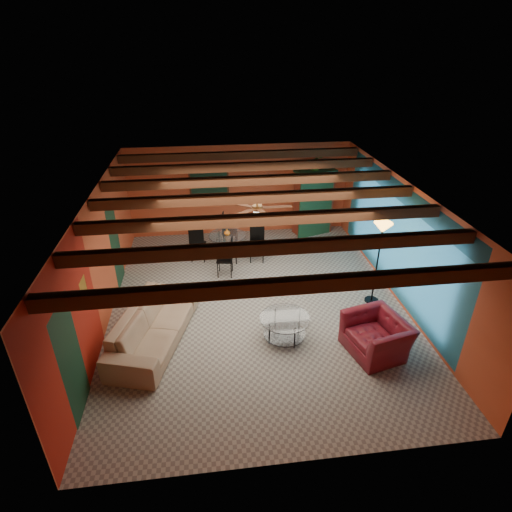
{
  "coord_description": "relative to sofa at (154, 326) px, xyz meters",
  "views": [
    {
      "loc": [
        -1.02,
        -7.75,
        5.46
      ],
      "look_at": [
        0.0,
        0.2,
        1.15
      ],
      "focal_mm": 29.08,
      "sensor_mm": 36.0,
      "label": 1
    }
  ],
  "objects": [
    {
      "name": "room",
      "position": [
        2.19,
        1.12,
        1.98
      ],
      "size": [
        6.52,
        8.01,
        2.71
      ],
      "color": "gray",
      "rests_on": "ground"
    },
    {
      "name": "sofa",
      "position": [
        0.0,
        0.0,
        0.0
      ],
      "size": [
        1.72,
        2.79,
        0.76
      ],
      "primitive_type": "imported",
      "rotation": [
        0.0,
        0.0,
        1.28
      ],
      "color": "#9F8267",
      "rests_on": "ground"
    },
    {
      "name": "armchair",
      "position": [
        4.25,
        -0.84,
        -0.01
      ],
      "size": [
        1.24,
        1.35,
        0.74
      ],
      "primitive_type": "imported",
      "rotation": [
        0.0,
        0.0,
        -1.32
      ],
      "color": "maroon",
      "rests_on": "ground"
    },
    {
      "name": "coffee_table",
      "position": [
        2.59,
        -0.23,
        -0.12
      ],
      "size": [
        1.32,
        1.32,
        0.51
      ],
      "primitive_type": null,
      "rotation": [
        0.0,
        0.0,
        -0.4
      ],
      "color": "silver",
      "rests_on": "ground"
    },
    {
      "name": "dining_table",
      "position": [
        1.68,
        3.22,
        0.13
      ],
      "size": [
        2.26,
        2.26,
        1.03
      ],
      "primitive_type": null,
      "rotation": [
        0.0,
        0.0,
        -0.15
      ],
      "color": "white",
      "rests_on": "ground"
    },
    {
      "name": "armoire",
      "position": [
        4.39,
        4.71,
        0.58
      ],
      "size": [
        1.21,
        0.86,
        1.91
      ],
      "primitive_type": "cube",
      "rotation": [
        0.0,
        0.0,
        0.34
      ],
      "color": "maroon",
      "rests_on": "ground"
    },
    {
      "name": "floor_lamp",
      "position": [
        4.84,
        0.82,
        0.61
      ],
      "size": [
        0.5,
        0.5,
        1.98
      ],
      "primitive_type": null,
      "rotation": [
        0.0,
        0.0,
        -0.31
      ],
      "color": "black",
      "rests_on": "ground"
    },
    {
      "name": "ceiling_fan",
      "position": [
        2.19,
        1.01,
        1.98
      ],
      "size": [
        1.5,
        1.5,
        0.44
      ],
      "primitive_type": null,
      "color": "#472614",
      "rests_on": "ceiling"
    },
    {
      "name": "painting",
      "position": [
        1.29,
        4.97,
        1.27
      ],
      "size": [
        1.05,
        0.03,
        0.65
      ],
      "primitive_type": "cube",
      "color": "black",
      "rests_on": "wall_back"
    },
    {
      "name": "potted_plant",
      "position": [
        4.39,
        4.71,
        1.78
      ],
      "size": [
        0.56,
        0.53,
        0.5
      ],
      "primitive_type": "imported",
      "rotation": [
        0.0,
        0.0,
        -0.41
      ],
      "color": "#26661E",
      "rests_on": "armoire"
    },
    {
      "name": "vase",
      "position": [
        1.68,
        3.22,
        0.73
      ],
      "size": [
        0.17,
        0.17,
        0.17
      ],
      "primitive_type": "imported",
      "rotation": [
        0.0,
        0.0,
        0.03
      ],
      "color": "orange",
      "rests_on": "dining_table"
    }
  ]
}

